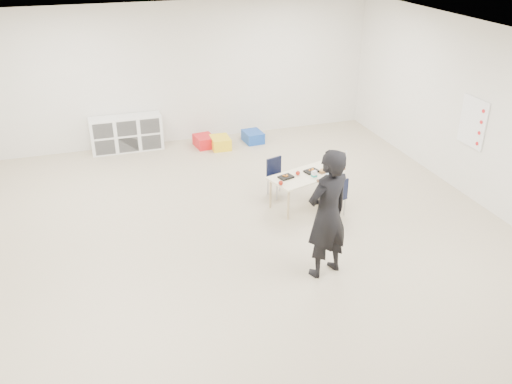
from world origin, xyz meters
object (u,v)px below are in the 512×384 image
object	(u,v)px
child	(335,186)
cubby_shelf	(127,133)
table	(305,189)
adult	(327,214)
chair_near	(334,196)

from	to	relation	value
child	cubby_shelf	size ratio (longest dim) A/B	0.72
table	cubby_shelf	xyz separation A→B (m)	(-2.48, 3.28, 0.08)
child	cubby_shelf	xyz separation A→B (m)	(-2.77, 3.73, -0.15)
table	cubby_shelf	distance (m)	4.11
child	adult	size ratio (longest dim) A/B	0.58
chair_near	adult	size ratio (longest dim) A/B	0.37
table	chair_near	world-z (taller)	chair_near
cubby_shelf	adult	bearing A→B (deg)	-68.78
table	cubby_shelf	size ratio (longest dim) A/B	0.92
adult	chair_near	bearing A→B (deg)	-137.27
table	chair_near	size ratio (longest dim) A/B	2.00
table	child	size ratio (longest dim) A/B	1.27
cubby_shelf	table	bearing A→B (deg)	-52.92
adult	table	bearing A→B (deg)	-122.84
table	chair_near	xyz separation A→B (m)	(0.29, -0.45, 0.05)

